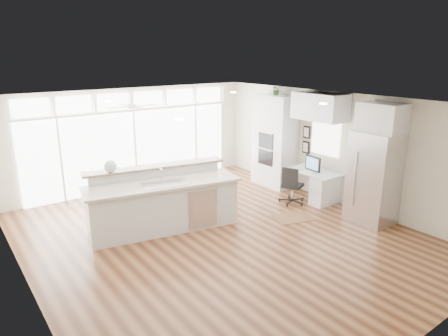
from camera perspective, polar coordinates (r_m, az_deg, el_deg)
floor at (r=8.21m, az=-0.62°, el=-9.78°), size 7.00×8.00×0.02m
ceiling at (r=7.44m, az=-0.68°, el=9.34°), size 7.00×8.00×0.02m
wall_back at (r=11.11m, az=-12.86°, el=4.16°), size 7.00×0.04×2.70m
wall_front at (r=5.26m, az=26.35°, el=-10.79°), size 7.00×0.04×2.70m
wall_left at (r=6.44m, az=-26.91°, el=-5.95°), size 0.04×8.00×2.70m
wall_right at (r=10.10m, az=15.68°, el=2.78°), size 0.04×8.00×2.70m
glass_wall at (r=11.12m, az=-12.63°, el=2.60°), size 5.80×0.06×2.08m
transom_row at (r=10.90m, az=-13.07°, el=9.41°), size 5.90×0.06×0.40m
desk_window at (r=10.21m, az=14.30°, el=4.17°), size 0.04×0.85×0.85m
ceiling_fan at (r=9.65m, az=-13.07°, el=9.18°), size 1.16×1.16×0.32m
recessed_lights at (r=7.60m, az=-1.57°, el=9.33°), size 3.40×3.00×0.02m
oven_cabinet at (r=11.06m, az=7.24°, el=3.85°), size 0.64×1.20×2.50m
desk_nook at (r=10.26m, az=12.68°, el=-2.44°), size 0.72×1.30×0.76m
upper_cabinets at (r=9.86m, az=13.54°, el=8.53°), size 0.64×1.30×0.64m
refrigerator at (r=9.13m, az=20.62°, el=-1.34°), size 0.76×0.90×2.00m
fridge_cabinet at (r=8.91m, az=21.66°, el=6.74°), size 0.64×0.90×0.60m
framed_photos at (r=10.63m, az=11.68°, el=3.97°), size 0.06×0.22×0.80m
kitchen_island at (r=8.39m, az=-8.63°, el=-4.65°), size 3.34×1.79×1.26m
rug at (r=9.19m, az=9.84°, el=-7.00°), size 0.98×0.83×0.01m
office_chair at (r=9.90m, az=9.79°, el=-2.41°), size 0.62×0.60×0.94m
fishbowl at (r=8.33m, az=-15.92°, el=0.25°), size 0.30×0.30×0.26m
monitor at (r=10.04m, az=12.58°, el=0.65°), size 0.13×0.50×0.41m
keyboard at (r=9.97m, az=11.87°, el=-0.61°), size 0.11×0.30×0.01m
potted_plant at (r=10.85m, az=7.50°, el=10.92°), size 0.32×0.34×0.23m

